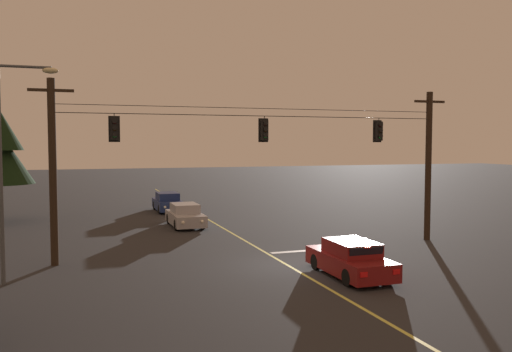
{
  "coord_description": "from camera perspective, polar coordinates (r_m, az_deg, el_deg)",
  "views": [
    {
      "loc": [
        -8.31,
        -20.24,
        5.1
      ],
      "look_at": [
        0.0,
        4.25,
        3.51
      ],
      "focal_mm": 37.3,
      "sensor_mm": 36.0,
      "label": 1
    }
  ],
  "objects": [
    {
      "name": "ground_plane",
      "position": [
        22.47,
        3.54,
        -9.6
      ],
      "size": [
        180.0,
        180.0,
        0.0
      ],
      "primitive_type": "plane",
      "color": "#28282B"
    },
    {
      "name": "traffic_light_centre",
      "position": [
        27.61,
        13.04,
        4.72
      ],
      "size": [
        0.48,
        0.41,
        1.22
      ],
      "color": "black"
    },
    {
      "name": "lane_centre_stripe",
      "position": [
        31.06,
        -2.98,
        -5.92
      ],
      "size": [
        0.14,
        60.0,
        0.01
      ],
      "primitive_type": "cube",
      "color": "#D1C64C",
      "rests_on": "ground"
    },
    {
      "name": "traffic_light_leftmost",
      "position": [
        23.54,
        -14.94,
        4.92
      ],
      "size": [
        0.48,
        0.41,
        1.22
      ],
      "color": "black"
    },
    {
      "name": "traffic_light_left_inner",
      "position": [
        24.93,
        0.91,
        4.95
      ],
      "size": [
        0.48,
        0.41,
        1.22
      ],
      "color": "black"
    },
    {
      "name": "street_lamp_corner",
      "position": [
        20.96,
        -24.94,
        2.33
      ],
      "size": [
        2.11,
        0.3,
        7.96
      ],
      "color": "#4C4F54",
      "rests_on": "ground"
    },
    {
      "name": "signal_span_assembly",
      "position": [
        24.94,
        0.74,
        1.1
      ],
      "size": [
        20.26,
        0.32,
        7.77
      ],
      "color": "#2D2116",
      "rests_on": "ground"
    },
    {
      "name": "car_oncoming_lead",
      "position": [
        33.04,
        -7.59,
        -4.25
      ],
      "size": [
        1.8,
        4.42,
        1.39
      ],
      "color": "#A5A5AD",
      "rests_on": "ground"
    },
    {
      "name": "car_oncoming_trailing",
      "position": [
        40.6,
        -9.44,
        -2.82
      ],
      "size": [
        1.8,
        4.42,
        1.39
      ],
      "color": "navy",
      "rests_on": "ground"
    },
    {
      "name": "stop_bar_paint",
      "position": [
        25.58,
        5.24,
        -7.98
      ],
      "size": [
        3.4,
        0.36,
        0.01
      ],
      "primitive_type": "cube",
      "color": "silver",
      "rests_on": "ground"
    },
    {
      "name": "car_waiting_near_lane",
      "position": [
        20.95,
        10.08,
        -8.8
      ],
      "size": [
        1.8,
        4.33,
        1.39
      ],
      "color": "maroon",
      "rests_on": "ground"
    }
  ]
}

